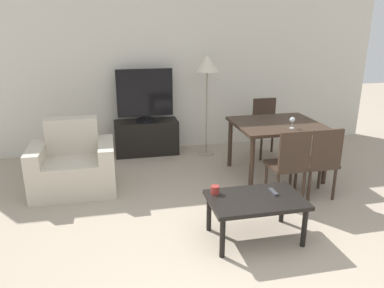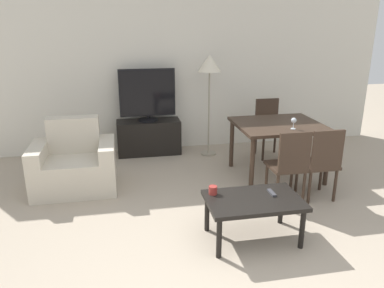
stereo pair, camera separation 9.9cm
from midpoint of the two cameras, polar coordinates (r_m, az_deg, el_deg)
name	(u,v)px [view 2 (the right image)]	position (r m, az deg, el deg)	size (l,w,h in m)	color
wall_back	(170,66)	(6.07, -2.92, 11.81)	(7.10, 0.06, 2.70)	silver
armchair	(75,166)	(4.89, -16.89, -3.16)	(1.00, 0.72, 0.88)	beige
tv_stand	(149,137)	(5.98, -6.11, 1.06)	(0.99, 0.39, 0.54)	black
tv	(147,95)	(5.82, -6.33, 7.41)	(0.86, 0.30, 0.81)	black
coffee_table	(254,204)	(3.64, 10.15, -8.95)	(0.90, 0.58, 0.43)	black
dining_table	(278,130)	(5.12, 13.54, 2.11)	(1.13, 0.98, 0.74)	#38281E
dining_chair_near	(289,163)	(4.40, 15.24, -2.83)	(0.40, 0.40, 0.88)	#38281E
dining_chair_far	(269,125)	(5.95, 12.05, 2.86)	(0.40, 0.40, 0.88)	#38281E
dining_chair_near_right	(321,161)	(4.59, 19.69, -2.43)	(0.40, 0.40, 0.88)	#38281E
floor_lamp	(209,68)	(5.69, 3.19, 11.45)	(0.35, 0.35, 1.56)	gray
remote_primary	(272,193)	(3.75, 12.79, -7.25)	(0.04, 0.15, 0.02)	#38383D
cup_white_near	(213,190)	(3.64, 3.99, -7.03)	(0.08, 0.08, 0.08)	maroon
wine_glass_left	(294,121)	(4.85, 15.81, 3.36)	(0.07, 0.07, 0.15)	silver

